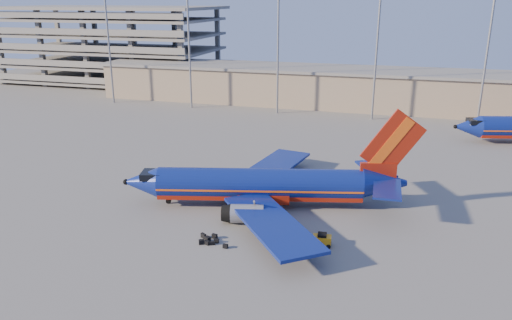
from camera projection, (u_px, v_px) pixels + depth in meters
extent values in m
plane|color=slate|center=(227.00, 191.00, 64.33)|extent=(220.00, 220.00, 0.00)
cube|color=gray|center=(354.00, 89.00, 113.23)|extent=(120.00, 15.00, 8.00)
cube|color=slate|center=(355.00, 70.00, 111.93)|extent=(122.00, 16.00, 0.60)
cube|color=slate|center=(115.00, 78.00, 148.27)|extent=(60.00, 30.00, 0.70)
cube|color=slate|center=(113.00, 64.00, 146.97)|extent=(60.00, 30.00, 0.70)
cube|color=slate|center=(112.00, 49.00, 145.67)|extent=(60.00, 30.00, 0.70)
cube|color=slate|center=(111.00, 34.00, 144.37)|extent=(60.00, 30.00, 0.70)
cube|color=slate|center=(110.00, 19.00, 143.07)|extent=(60.00, 30.00, 0.70)
cube|color=slate|center=(109.00, 8.00, 142.07)|extent=(62.00, 32.00, 0.80)
cube|color=slate|center=(134.00, 42.00, 157.17)|extent=(1.20, 1.20, 21.00)
cylinder|color=gray|center=(109.00, 42.00, 114.12)|extent=(0.44, 0.44, 28.00)
cylinder|color=gray|center=(189.00, 44.00, 108.69)|extent=(0.44, 0.44, 28.00)
cylinder|color=gray|center=(278.00, 47.00, 103.26)|extent=(0.44, 0.44, 28.00)
cylinder|color=gray|center=(377.00, 50.00, 97.84)|extent=(0.44, 0.44, 28.00)
cylinder|color=gray|center=(487.00, 53.00, 92.41)|extent=(0.44, 0.44, 28.00)
cylinder|color=navy|center=(260.00, 184.00, 59.05)|extent=(24.20, 9.54, 3.71)
cube|color=#A01E0C|center=(260.00, 191.00, 59.34)|extent=(24.03, 8.86, 1.30)
cube|color=#FF5E15|center=(260.00, 186.00, 59.13)|extent=(24.21, 9.58, 0.22)
cone|color=navy|center=(142.00, 182.00, 59.57)|extent=(4.99, 4.63, 3.71)
cube|color=black|center=(152.00, 175.00, 59.23)|extent=(2.97, 3.12, 0.80)
cone|color=navy|center=(384.00, 183.00, 58.40)|extent=(5.96, 4.88, 3.71)
cube|color=#A01E0C|center=(378.00, 172.00, 58.01)|extent=(4.21, 1.58, 2.20)
cube|color=#A01E0C|center=(393.00, 143.00, 56.87)|extent=(7.20, 2.13, 7.99)
cube|color=#FF5E15|center=(391.00, 143.00, 56.88)|extent=(4.84, 1.62, 6.27)
cube|color=navy|center=(376.00, 169.00, 61.48)|extent=(5.54, 7.08, 0.22)
cube|color=navy|center=(387.00, 189.00, 55.01)|extent=(3.26, 6.53, 0.22)
cube|color=navy|center=(273.00, 167.00, 67.64)|extent=(7.54, 16.14, 0.35)
cube|color=navy|center=(271.00, 223.00, 50.90)|extent=(13.55, 15.28, 0.35)
cube|color=#A01E0C|center=(264.00, 194.00, 59.45)|extent=(6.79, 5.27, 1.00)
cylinder|color=gray|center=(252.00, 181.00, 64.52)|extent=(4.01, 2.93, 2.10)
cylinder|color=gray|center=(247.00, 214.00, 54.63)|extent=(4.01, 2.93, 2.10)
cylinder|color=gray|center=(168.00, 199.00, 60.13)|extent=(0.29, 0.29, 1.10)
cylinder|color=black|center=(168.00, 201.00, 60.20)|extent=(0.68, 0.40, 0.64)
cylinder|color=black|center=(272.00, 194.00, 62.17)|extent=(0.95, 0.74, 0.84)
cylinder|color=black|center=(272.00, 211.00, 57.23)|extent=(0.95, 0.74, 0.84)
cone|color=navy|center=(467.00, 127.00, 85.07)|extent=(5.06, 4.70, 3.74)
cube|color=black|center=(475.00, 121.00, 84.73)|extent=(3.02, 3.16, 0.81)
cube|color=orange|center=(322.00, 240.00, 49.83)|extent=(1.91, 1.20, 0.87)
cube|color=black|center=(322.00, 235.00, 49.67)|extent=(0.95, 1.03, 0.30)
cylinder|color=black|center=(315.00, 241.00, 50.54)|extent=(0.46, 0.20, 0.45)
cylinder|color=black|center=(314.00, 245.00, 49.65)|extent=(0.46, 0.20, 0.45)
cylinder|color=black|center=(329.00, 242.00, 50.27)|extent=(0.46, 0.20, 0.45)
cylinder|color=black|center=(328.00, 246.00, 49.38)|extent=(0.46, 0.20, 0.45)
cube|color=black|center=(202.00, 242.00, 50.26)|extent=(0.64, 0.58, 0.49)
cube|color=black|center=(212.00, 243.00, 50.13)|extent=(0.67, 0.51, 0.37)
cube|color=black|center=(207.00, 243.00, 50.18)|extent=(0.57, 0.46, 0.41)
cube|color=black|center=(203.00, 236.00, 51.58)|extent=(0.70, 0.57, 0.48)
cube|color=black|center=(216.00, 241.00, 50.56)|extent=(0.50, 0.32, 0.42)
cube|color=black|center=(225.00, 246.00, 49.49)|extent=(0.51, 0.34, 0.41)
cube|color=black|center=(208.00, 239.00, 50.80)|extent=(0.70, 0.66, 0.54)
cube|color=black|center=(215.00, 236.00, 51.47)|extent=(0.60, 0.40, 0.49)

